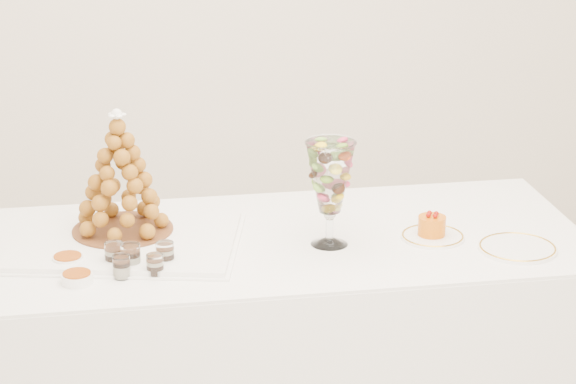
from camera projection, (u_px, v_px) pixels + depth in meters
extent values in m
cube|color=white|center=(253.00, 356.00, 3.56)|extent=(2.09, 0.88, 0.77)
cube|color=white|center=(251.00, 242.00, 3.43)|extent=(2.08, 0.87, 0.01)
cube|color=white|center=(125.00, 241.00, 3.39)|extent=(0.76, 0.64, 0.02)
cylinder|color=white|center=(329.00, 241.00, 3.39)|extent=(0.11, 0.11, 0.02)
cylinder|color=white|center=(330.00, 226.00, 3.38)|extent=(0.02, 0.02, 0.08)
sphere|color=white|center=(330.00, 214.00, 3.37)|extent=(0.04, 0.04, 0.04)
cylinder|color=white|center=(433.00, 237.00, 3.44)|extent=(0.19, 0.19, 0.01)
cylinder|color=white|center=(517.00, 248.00, 3.35)|extent=(0.24, 0.24, 0.01)
cylinder|color=white|center=(114.00, 255.00, 3.23)|extent=(0.06, 0.06, 0.07)
cylinder|color=white|center=(131.00, 257.00, 3.21)|extent=(0.07, 0.07, 0.08)
cylinder|color=white|center=(165.00, 254.00, 3.23)|extent=(0.06, 0.06, 0.07)
cylinder|color=white|center=(122.00, 267.00, 3.15)|extent=(0.05, 0.05, 0.07)
cylinder|color=white|center=(155.00, 266.00, 3.16)|extent=(0.06, 0.06, 0.07)
cylinder|color=white|center=(68.00, 261.00, 3.24)|extent=(0.09, 0.09, 0.03)
cylinder|color=white|center=(77.00, 278.00, 3.13)|extent=(0.09, 0.09, 0.03)
cylinder|color=brown|center=(123.00, 230.00, 3.44)|extent=(0.31, 0.31, 0.01)
cone|color=#905616|center=(120.00, 171.00, 3.38)|extent=(0.31, 0.31, 0.37)
sphere|color=white|center=(117.00, 115.00, 3.32)|extent=(0.04, 0.04, 0.04)
cylinder|color=#D26109|center=(432.00, 226.00, 3.43)|extent=(0.09, 0.09, 0.06)
sphere|color=#910D05|center=(436.00, 213.00, 3.43)|extent=(0.01, 0.01, 0.01)
sphere|color=#910D05|center=(429.00, 213.00, 3.43)|extent=(0.01, 0.01, 0.01)
sphere|color=#910D05|center=(428.00, 215.00, 3.42)|extent=(0.01, 0.01, 0.01)
sphere|color=#910D05|center=(435.00, 216.00, 3.41)|extent=(0.01, 0.01, 0.01)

